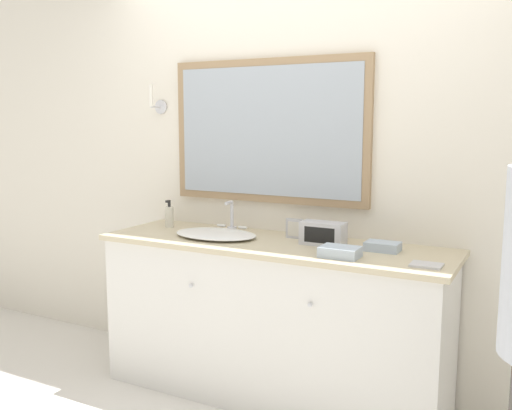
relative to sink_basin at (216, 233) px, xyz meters
The scene contains 9 objects.
wall_back 0.62m from the sink_basin, 45.72° to the left, with size 8.00×0.18×2.55m.
vanity_counter 0.59m from the sink_basin, ahead, with size 1.99×0.61×0.90m.
sink_basin is the anchor object (origin of this frame).
soap_bottle 0.45m from the sink_basin, 163.57° to the left, with size 0.05×0.05×0.17m.
appliance_box 0.63m from the sink_basin, ahead, with size 0.24×0.11×0.12m.
picture_frame 0.45m from the sink_basin, 21.33° to the left, with size 0.10×0.01×0.11m.
hand_towel_near_sink 0.95m from the sink_basin, ahead, with size 0.17×0.12×0.05m.
hand_towel_far_corner 0.81m from the sink_basin, ahead, with size 0.19×0.14×0.05m.
metal_tray 1.22m from the sink_basin, ahead, with size 0.14×0.11×0.01m.
Camera 1 is at (1.36, -2.43, 1.56)m, focal length 40.00 mm.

